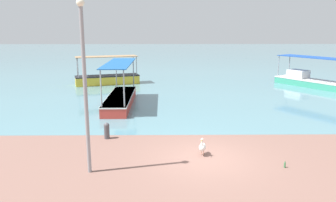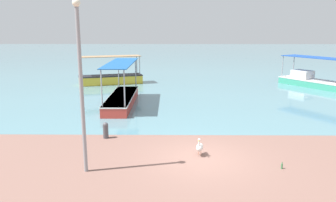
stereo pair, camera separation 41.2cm
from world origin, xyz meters
name	(u,v)px [view 1 (the left image)]	position (x,y,z in m)	size (l,w,h in m)	color
ground	(205,158)	(0.00, 0.00, 0.00)	(120.00, 120.00, 0.00)	#7D594E
harbor_water	(173,56)	(0.00, 48.00, 0.00)	(110.00, 90.00, 0.00)	slate
fishing_boat_far_right	(120,98)	(-4.69, 9.41, 0.54)	(1.72, 7.03, 2.91)	#C0382E
fishing_boat_near_right	(311,80)	(11.63, 16.67, 0.57)	(5.38, 6.83, 2.65)	teal
fishing_boat_center	(107,78)	(-7.00, 17.99, 0.58)	(6.09, 3.35, 2.62)	gold
pelican	(202,147)	(-0.07, 0.36, 0.38)	(0.42, 0.80, 0.80)	#E0997A
lamp_post	(85,80)	(-4.43, -1.22, 3.45)	(0.28, 0.28, 6.18)	gray
mooring_bollard	(107,130)	(-4.43, 2.52, 0.42)	(0.27, 0.27, 0.79)	#47474C
glass_bottle	(285,165)	(2.94, -0.93, 0.11)	(0.07, 0.07, 0.27)	#3F7F4C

